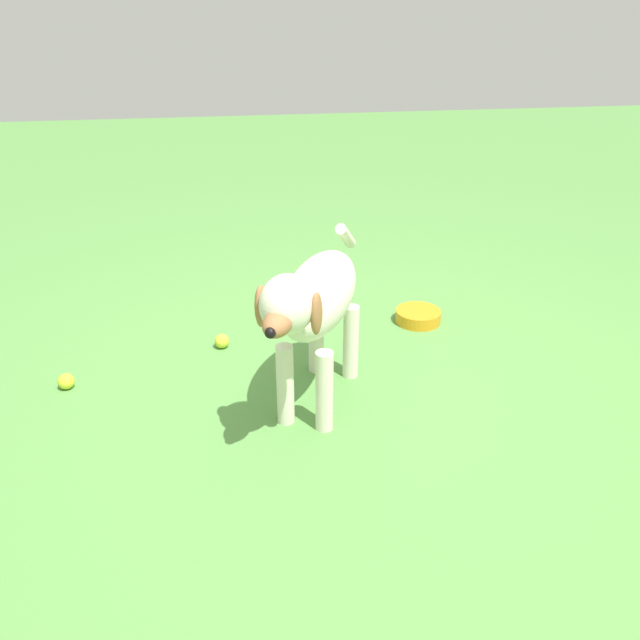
# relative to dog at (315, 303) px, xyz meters

# --- Properties ---
(ground) EXTENTS (14.00, 14.00, 0.00)m
(ground) POSITION_rel_dog_xyz_m (-0.13, 0.09, -0.44)
(ground) COLOR #548C42
(dog) EXTENTS (0.51, 0.91, 0.67)m
(dog) POSITION_rel_dog_xyz_m (0.00, 0.00, 0.00)
(dog) COLOR silver
(dog) RESTS_ON ground
(tennis_ball_0) EXTENTS (0.07, 0.07, 0.07)m
(tennis_ball_0) POSITION_rel_dog_xyz_m (0.35, -0.52, -0.41)
(tennis_ball_0) COLOR #C8D132
(tennis_ball_0) RESTS_ON ground
(tennis_ball_1) EXTENTS (0.07, 0.07, 0.07)m
(tennis_ball_1) POSITION_rel_dog_xyz_m (0.98, -0.28, -0.41)
(tennis_ball_1) COLOR #D0DE2F
(tennis_ball_1) RESTS_ON ground
(water_bowl) EXTENTS (0.22, 0.22, 0.06)m
(water_bowl) POSITION_rel_dog_xyz_m (-0.61, -0.63, -0.41)
(water_bowl) COLOR orange
(water_bowl) RESTS_ON ground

